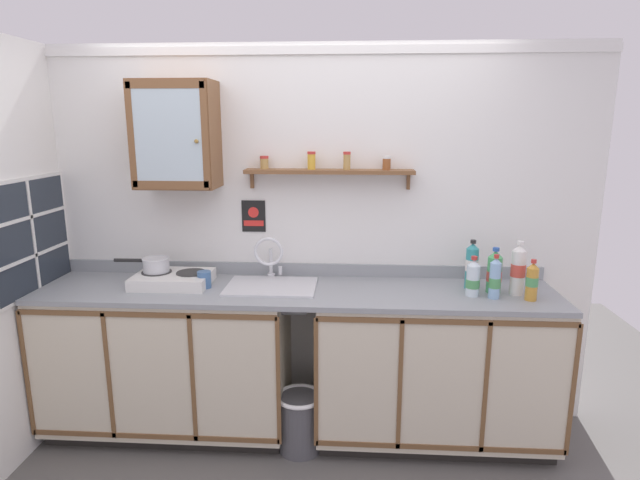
{
  "coord_description": "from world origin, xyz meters",
  "views": [
    {
      "loc": [
        0.33,
        -2.51,
        1.93
      ],
      "look_at": [
        0.14,
        0.57,
        1.23
      ],
      "focal_mm": 29.16,
      "sensor_mm": 36.0,
      "label": 1
    }
  ],
  "objects_px": {
    "bottle_soda_green_2": "(494,272)",
    "warning_sign": "(254,216)",
    "trash_bin": "(300,421)",
    "bottle_opaque_white_1": "(518,270)",
    "bottle_juice_amber_4": "(532,281)",
    "mug": "(204,279)",
    "saucepan": "(155,264)",
    "wall_cabinet": "(176,135)",
    "sink": "(271,289)",
    "bottle_water_blue_0": "(495,279)",
    "bottle_water_clear_3": "(473,279)",
    "hot_plate_stove": "(173,279)",
    "bottle_detergent_teal_5": "(472,266)"
  },
  "relations": [
    {
      "from": "sink",
      "to": "wall_cabinet",
      "type": "relative_size",
      "value": 0.85
    },
    {
      "from": "bottle_water_clear_3",
      "to": "trash_bin",
      "type": "xyz_separation_m",
      "value": [
        -0.99,
        -0.12,
        -0.87
      ]
    },
    {
      "from": "sink",
      "to": "bottle_water_blue_0",
      "type": "bearing_deg",
      "value": -5.87
    },
    {
      "from": "bottle_detergent_teal_5",
      "to": "mug",
      "type": "height_order",
      "value": "bottle_detergent_teal_5"
    },
    {
      "from": "sink",
      "to": "mug",
      "type": "distance_m",
      "value": 0.41
    },
    {
      "from": "sink",
      "to": "bottle_water_clear_3",
      "type": "relative_size",
      "value": 2.3
    },
    {
      "from": "bottle_soda_green_2",
      "to": "bottle_water_clear_3",
      "type": "relative_size",
      "value": 1.15
    },
    {
      "from": "bottle_water_blue_0",
      "to": "sink",
      "type": "bearing_deg",
      "value": 174.13
    },
    {
      "from": "sink",
      "to": "wall_cabinet",
      "type": "distance_m",
      "value": 1.09
    },
    {
      "from": "bottle_soda_green_2",
      "to": "wall_cabinet",
      "type": "relative_size",
      "value": 0.42
    },
    {
      "from": "sink",
      "to": "bottle_water_blue_0",
      "type": "xyz_separation_m",
      "value": [
        1.3,
        -0.13,
        0.13
      ]
    },
    {
      "from": "bottle_opaque_white_1",
      "to": "warning_sign",
      "type": "height_order",
      "value": "warning_sign"
    },
    {
      "from": "warning_sign",
      "to": "trash_bin",
      "type": "relative_size",
      "value": 0.56
    },
    {
      "from": "bottle_water_blue_0",
      "to": "bottle_juice_amber_4",
      "type": "bearing_deg",
      "value": -6.56
    },
    {
      "from": "bottle_soda_green_2",
      "to": "mug",
      "type": "bearing_deg",
      "value": -179.27
    },
    {
      "from": "bottle_juice_amber_4",
      "to": "bottle_detergent_teal_5",
      "type": "bearing_deg",
      "value": 146.16
    },
    {
      "from": "sink",
      "to": "warning_sign",
      "type": "bearing_deg",
      "value": 119.67
    },
    {
      "from": "hot_plate_stove",
      "to": "bottle_juice_amber_4",
      "type": "height_order",
      "value": "bottle_juice_amber_4"
    },
    {
      "from": "mug",
      "to": "warning_sign",
      "type": "relative_size",
      "value": 0.52
    },
    {
      "from": "bottle_opaque_white_1",
      "to": "saucepan",
      "type": "bearing_deg",
      "value": 178.04
    },
    {
      "from": "bottle_soda_green_2",
      "to": "mug",
      "type": "distance_m",
      "value": 1.72
    },
    {
      "from": "bottle_soda_green_2",
      "to": "warning_sign",
      "type": "xyz_separation_m",
      "value": [
        -1.46,
        0.28,
        0.27
      ]
    },
    {
      "from": "bottle_water_blue_0",
      "to": "bottle_soda_green_2",
      "type": "bearing_deg",
      "value": 77.34
    },
    {
      "from": "trash_bin",
      "to": "bottle_opaque_white_1",
      "type": "bearing_deg",
      "value": 7.34
    },
    {
      "from": "wall_cabinet",
      "to": "trash_bin",
      "type": "distance_m",
      "value": 1.87
    },
    {
      "from": "saucepan",
      "to": "bottle_detergent_teal_5",
      "type": "bearing_deg",
      "value": 0.63
    },
    {
      "from": "trash_bin",
      "to": "warning_sign",
      "type": "bearing_deg",
      "value": 125.47
    },
    {
      "from": "bottle_opaque_white_1",
      "to": "trash_bin",
      "type": "distance_m",
      "value": 1.56
    },
    {
      "from": "saucepan",
      "to": "bottle_soda_green_2",
      "type": "height_order",
      "value": "bottle_soda_green_2"
    },
    {
      "from": "mug",
      "to": "sink",
      "type": "bearing_deg",
      "value": 6.81
    },
    {
      "from": "bottle_opaque_white_1",
      "to": "bottle_juice_amber_4",
      "type": "height_order",
      "value": "bottle_opaque_white_1"
    },
    {
      "from": "bottle_soda_green_2",
      "to": "warning_sign",
      "type": "relative_size",
      "value": 1.33
    },
    {
      "from": "bottle_opaque_white_1",
      "to": "mug",
      "type": "bearing_deg",
      "value": 179.72
    },
    {
      "from": "sink",
      "to": "trash_bin",
      "type": "relative_size",
      "value": 1.48
    },
    {
      "from": "saucepan",
      "to": "bottle_water_clear_3",
      "type": "relative_size",
      "value": 1.46
    },
    {
      "from": "mug",
      "to": "trash_bin",
      "type": "distance_m",
      "value": 1.02
    },
    {
      "from": "bottle_detergent_teal_5",
      "to": "trash_bin",
      "type": "relative_size",
      "value": 0.82
    },
    {
      "from": "sink",
      "to": "hot_plate_stove",
      "type": "distance_m",
      "value": 0.61
    },
    {
      "from": "bottle_opaque_white_1",
      "to": "bottle_soda_green_2",
      "type": "height_order",
      "value": "bottle_opaque_white_1"
    },
    {
      "from": "warning_sign",
      "to": "saucepan",
      "type": "bearing_deg",
      "value": -157.63
    },
    {
      "from": "wall_cabinet",
      "to": "bottle_detergent_teal_5",
      "type": "bearing_deg",
      "value": -2.46
    },
    {
      "from": "sink",
      "to": "bottle_opaque_white_1",
      "type": "xyz_separation_m",
      "value": [
        1.44,
        -0.06,
        0.16
      ]
    },
    {
      "from": "bottle_opaque_white_1",
      "to": "wall_cabinet",
      "type": "xyz_separation_m",
      "value": [
        -2.02,
        0.17,
        0.75
      ]
    },
    {
      "from": "bottle_opaque_white_1",
      "to": "mug",
      "type": "height_order",
      "value": "bottle_opaque_white_1"
    },
    {
      "from": "bottle_water_blue_0",
      "to": "hot_plate_stove",
      "type": "bearing_deg",
      "value": 176.2
    },
    {
      "from": "sink",
      "to": "bottle_soda_green_2",
      "type": "relative_size",
      "value": 2.0
    },
    {
      "from": "bottle_opaque_white_1",
      "to": "mug",
      "type": "relative_size",
      "value": 3.02
    },
    {
      "from": "bottle_water_clear_3",
      "to": "warning_sign",
      "type": "relative_size",
      "value": 1.16
    },
    {
      "from": "bottle_water_blue_0",
      "to": "bottle_soda_green_2",
      "type": "distance_m",
      "value": 0.11
    },
    {
      "from": "wall_cabinet",
      "to": "bottle_water_clear_3",
      "type": "bearing_deg",
      "value": -6.96
    }
  ]
}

